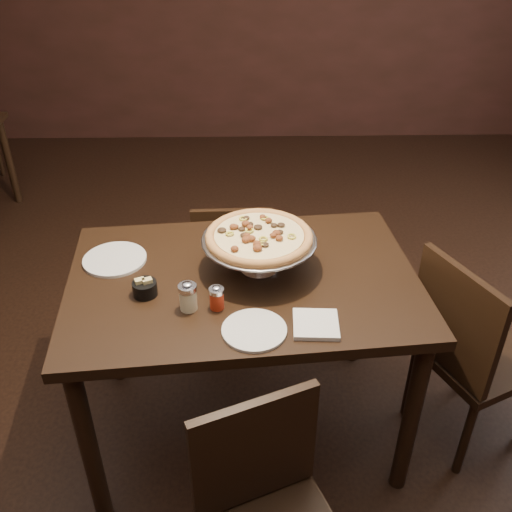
{
  "coord_description": "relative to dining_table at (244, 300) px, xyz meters",
  "views": [
    {
      "loc": [
        0.09,
        -1.86,
        2.11
      ],
      "look_at": [
        0.13,
        -0.02,
        0.9
      ],
      "focal_mm": 40.0,
      "sensor_mm": 36.0,
      "label": 1
    }
  ],
  "objects": [
    {
      "name": "plate_near",
      "position": [
        0.04,
        -0.32,
        0.12
      ],
      "size": [
        0.22,
        0.22,
        0.01
      ],
      "primitive_type": "cylinder",
      "color": "silver",
      "rests_on": "dining_table"
    },
    {
      "name": "chair_side",
      "position": [
        0.92,
        -0.07,
        -0.22
      ],
      "size": [
        0.58,
        0.58,
        0.93
      ],
      "rotation": [
        0.0,
        0.0,
        2.0
      ],
      "color": "black",
      "rests_on": "ground"
    },
    {
      "name": "serving_spatula",
      "position": [
        0.08,
        0.04,
        0.25
      ],
      "size": [
        0.16,
        0.16,
        0.02
      ],
      "rotation": [
        0.0,
        0.0,
        -0.81
      ],
      "color": "silver",
      "rests_on": "pizza_stand"
    },
    {
      "name": "chair_far",
      "position": [
        -0.06,
        0.66,
        -0.27
      ],
      "size": [
        0.4,
        0.4,
        0.83
      ],
      "rotation": [
        0.0,
        0.0,
        3.17
      ],
      "color": "black",
      "rests_on": "ground"
    },
    {
      "name": "napkin_stack",
      "position": [
        0.25,
        -0.3,
        0.12
      ],
      "size": [
        0.16,
        0.16,
        0.02
      ],
      "primitive_type": "cube",
      "rotation": [
        0.0,
        0.0,
        -0.06
      ],
      "color": "silver",
      "rests_on": "dining_table"
    },
    {
      "name": "plate_left",
      "position": [
        -0.51,
        0.12,
        0.12
      ],
      "size": [
        0.25,
        0.25,
        0.01
      ],
      "primitive_type": "cylinder",
      "color": "silver",
      "rests_on": "dining_table"
    },
    {
      "name": "packet_caddy",
      "position": [
        -0.36,
        -0.1,
        0.14
      ],
      "size": [
        0.09,
        0.09,
        0.07
      ],
      "rotation": [
        0.0,
        0.0,
        0.42
      ],
      "color": "black",
      "rests_on": "dining_table"
    },
    {
      "name": "pizza_stand",
      "position": [
        0.06,
        0.05,
        0.26
      ],
      "size": [
        0.44,
        0.44,
        0.18
      ],
      "color": "silver",
      "rests_on": "dining_table"
    },
    {
      "name": "parmesan_shaker",
      "position": [
        -0.19,
        -0.19,
        0.16
      ],
      "size": [
        0.07,
        0.07,
        0.11
      ],
      "color": "beige",
      "rests_on": "dining_table"
    },
    {
      "name": "dining_table",
      "position": [
        0.0,
        0.0,
        0.0
      ],
      "size": [
        1.41,
        1.01,
        0.84
      ],
      "rotation": [
        0.0,
        0.0,
        0.09
      ],
      "color": "black",
      "rests_on": "ground"
    },
    {
      "name": "pepper_flake_shaker",
      "position": [
        -0.09,
        -0.19,
        0.16
      ],
      "size": [
        0.05,
        0.05,
        0.09
      ],
      "color": "maroon",
      "rests_on": "dining_table"
    },
    {
      "name": "room",
      "position": [
        -0.02,
        0.1,
        0.68
      ],
      "size": [
        6.04,
        7.04,
        2.84
      ],
      "color": "black",
      "rests_on": "ground"
    }
  ]
}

